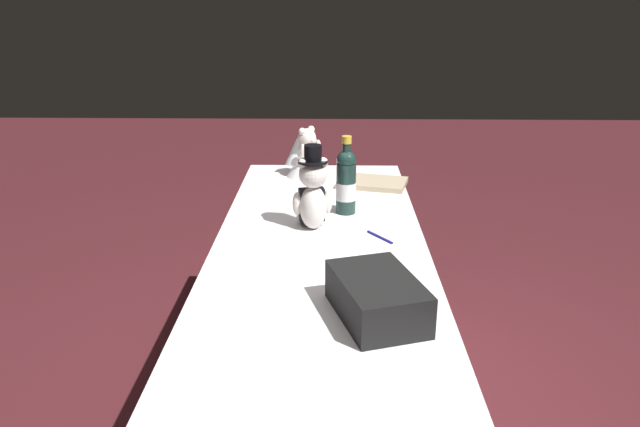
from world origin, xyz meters
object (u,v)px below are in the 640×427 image
(teddy_bear_bride, at_px, (305,155))
(gift_case_black, at_px, (377,297))
(signing_pen, at_px, (379,237))
(teddy_bear_groom, at_px, (313,193))
(guestbook, at_px, (372,183))
(champagne_bottle, at_px, (346,181))

(teddy_bear_bride, bearing_deg, gift_case_black, -169.32)
(teddy_bear_bride, relative_size, signing_pen, 2.01)
(teddy_bear_bride, bearing_deg, teddy_bear_groom, -175.00)
(teddy_bear_groom, height_order, gift_case_black, teddy_bear_groom)
(teddy_bear_bride, height_order, guestbook, teddy_bear_bride)
(signing_pen, distance_m, gift_case_black, 0.54)
(signing_pen, height_order, guestbook, guestbook)
(signing_pen, relative_size, guestbook, 0.40)
(signing_pen, bearing_deg, guestbook, -1.31)
(gift_case_black, xyz_separation_m, guestbook, (1.14, -0.06, -0.04))
(teddy_bear_groom, bearing_deg, teddy_bear_bride, 5.00)
(teddy_bear_groom, bearing_deg, gift_case_black, -163.59)
(signing_pen, bearing_deg, gift_case_black, 175.22)
(champagne_bottle, bearing_deg, gift_case_black, -175.31)
(signing_pen, bearing_deg, teddy_bear_bride, 20.99)
(champagne_bottle, bearing_deg, teddy_bear_bride, 19.69)
(teddy_bear_groom, bearing_deg, signing_pen, -111.79)
(signing_pen, relative_size, gift_case_black, 0.34)
(teddy_bear_groom, xyz_separation_m, teddy_bear_bride, (0.66, 0.06, -0.03))
(champagne_bottle, bearing_deg, teddy_bear_groom, 142.99)
(champagne_bottle, bearing_deg, guestbook, -19.37)
(champagne_bottle, height_order, gift_case_black, champagne_bottle)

